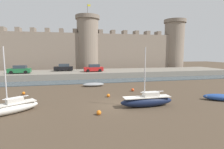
{
  "coord_description": "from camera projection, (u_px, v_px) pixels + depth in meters",
  "views": [
    {
      "loc": [
        -4.25,
        -16.72,
        5.26
      ],
      "look_at": [
        0.68,
        5.22,
        2.5
      ],
      "focal_mm": 28.0,
      "sensor_mm": 36.0,
      "label": 1
    }
  ],
  "objects": [
    {
      "name": "mooring_buoy_near_shore",
      "position": [
        99.0,
        113.0,
        14.91
      ],
      "size": [
        0.41,
        0.41,
        0.41
      ],
      "primitive_type": "sphere",
      "color": "orange",
      "rests_on": "ground"
    },
    {
      "name": "quay_road",
      "position": [
        92.0,
        74.0,
        39.51
      ],
      "size": [
        65.28,
        10.0,
        1.27
      ],
      "primitive_type": "cube",
      "color": "gray",
      "rests_on": "ground"
    },
    {
      "name": "car_quay_west",
      "position": [
        94.0,
        68.0,
        37.62
      ],
      "size": [
        4.14,
        1.96,
        1.62
      ],
      "color": "red",
      "rests_on": "quay_road"
    },
    {
      "name": "rowboat_foreground_right",
      "position": [
        93.0,
        84.0,
        27.79
      ],
      "size": [
        3.42,
        1.26,
        0.58
      ],
      "color": "gray",
      "rests_on": "ground"
    },
    {
      "name": "ground_plane",
      "position": [
        117.0,
        105.0,
        17.76
      ],
      "size": [
        160.0,
        160.0,
        0.0
      ],
      "primitive_type": "plane",
      "color": "#4C3D2D"
    },
    {
      "name": "mooring_buoy_mid_mud",
      "position": [
        108.0,
        95.0,
        20.98
      ],
      "size": [
        0.4,
        0.4,
        0.4
      ],
      "primitive_type": "sphere",
      "color": "orange",
      "rests_on": "ground"
    },
    {
      "name": "sailboat_near_channel_left",
      "position": [
        11.0,
        107.0,
        15.19
      ],
      "size": [
        4.57,
        3.54,
        5.82
      ],
      "color": "silver",
      "rests_on": "ground"
    },
    {
      "name": "water_channel",
      "position": [
        97.0,
        81.0,
        32.56
      ],
      "size": [
        80.0,
        4.5,
        0.1
      ],
      "primitive_type": "cube",
      "color": "#3D4C56",
      "rests_on": "ground"
    },
    {
      "name": "sailboat_foreground_centre",
      "position": [
        147.0,
        101.0,
        17.21
      ],
      "size": [
        5.36,
        1.23,
        5.83
      ],
      "color": "#141E3D",
      "rests_on": "ground"
    },
    {
      "name": "mooring_buoy_off_centre",
      "position": [
        24.0,
        93.0,
        22.26
      ],
      "size": [
        0.38,
        0.38,
        0.38
      ],
      "primitive_type": "sphere",
      "color": "orange",
      "rests_on": "ground"
    },
    {
      "name": "car_quay_centre_west",
      "position": [
        64.0,
        68.0,
        39.11
      ],
      "size": [
        4.14,
        1.96,
        1.62
      ],
      "color": "black",
      "rests_on": "quay_road"
    },
    {
      "name": "car_quay_east",
      "position": [
        20.0,
        70.0,
        34.31
      ],
      "size": [
        4.14,
        1.96,
        1.62
      ],
      "color": "#1E6638",
      "rests_on": "quay_road"
    },
    {
      "name": "rowboat_midflat_centre",
      "position": [
        221.0,
        97.0,
        19.41
      ],
      "size": [
        3.69,
        2.79,
        0.74
      ],
      "color": "#234793",
      "rests_on": "ground"
    },
    {
      "name": "castle",
      "position": [
        88.0,
        48.0,
        48.6
      ],
      "size": [
        59.87,
        6.59,
        18.42
      ],
      "color": "gray",
      "rests_on": "ground"
    },
    {
      "name": "mooring_buoy_near_channel",
      "position": [
        133.0,
        90.0,
        24.18
      ],
      "size": [
        0.42,
        0.42,
        0.42
      ],
      "primitive_type": "sphere",
      "color": "#E04C1E",
      "rests_on": "ground"
    }
  ]
}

